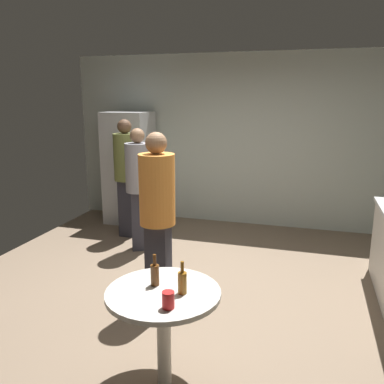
# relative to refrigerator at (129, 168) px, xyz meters

# --- Properties ---
(ground_plane) EXTENTS (5.20, 5.20, 0.10)m
(ground_plane) POSITION_rel_refrigerator_xyz_m (1.62, -2.20, -0.95)
(ground_plane) COLOR #7A6651
(wall_back) EXTENTS (5.32, 0.06, 2.70)m
(wall_back) POSITION_rel_refrigerator_xyz_m (1.62, 0.43, 0.45)
(wall_back) COLOR beige
(wall_back) RESTS_ON ground_plane
(refrigerator) EXTENTS (0.70, 0.68, 1.80)m
(refrigerator) POSITION_rel_refrigerator_xyz_m (0.00, 0.00, 0.00)
(refrigerator) COLOR silver
(refrigerator) RESTS_ON ground_plane
(foreground_table) EXTENTS (0.80, 0.80, 0.73)m
(foreground_table) POSITION_rel_refrigerator_xyz_m (1.93, -3.58, -0.27)
(foreground_table) COLOR beige
(foreground_table) RESTS_ON ground_plane
(beer_bottle_amber) EXTENTS (0.06, 0.06, 0.23)m
(beer_bottle_amber) POSITION_rel_refrigerator_xyz_m (2.07, -3.58, -0.08)
(beer_bottle_amber) COLOR #8C5919
(beer_bottle_amber) RESTS_ON foreground_table
(beer_bottle_brown) EXTENTS (0.06, 0.06, 0.23)m
(beer_bottle_brown) POSITION_rel_refrigerator_xyz_m (1.84, -3.52, -0.08)
(beer_bottle_brown) COLOR #593314
(beer_bottle_brown) RESTS_ON foreground_table
(plastic_cup_red) EXTENTS (0.08, 0.08, 0.11)m
(plastic_cup_red) POSITION_rel_refrigerator_xyz_m (2.04, -3.79, -0.11)
(plastic_cup_red) COLOR red
(plastic_cup_red) RESTS_ON foreground_table
(person_in_orange_shirt) EXTENTS (0.36, 0.36, 1.73)m
(person_in_orange_shirt) POSITION_rel_refrigerator_xyz_m (1.48, -2.53, 0.11)
(person_in_orange_shirt) COLOR #2D2D38
(person_in_orange_shirt) RESTS_ON ground_plane
(person_in_olive_shirt) EXTENTS (0.36, 0.36, 1.73)m
(person_in_olive_shirt) POSITION_rel_refrigerator_xyz_m (0.28, -0.71, 0.11)
(person_in_olive_shirt) COLOR #2D2D38
(person_in_olive_shirt) RESTS_ON ground_plane
(person_in_gray_shirt) EXTENTS (0.46, 0.46, 1.64)m
(person_in_gray_shirt) POSITION_rel_refrigerator_xyz_m (0.68, -1.17, 0.06)
(person_in_gray_shirt) COLOR #2D2D38
(person_in_gray_shirt) RESTS_ON ground_plane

